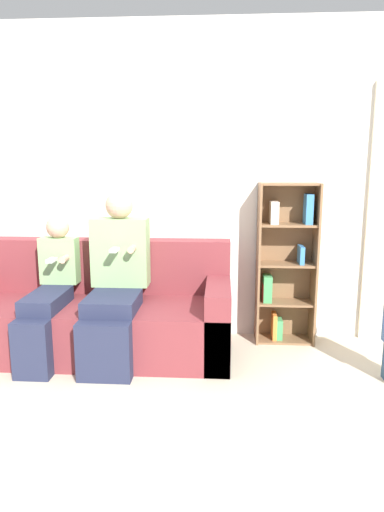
# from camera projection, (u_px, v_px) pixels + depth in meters

# --- Properties ---
(ground_plane) EXTENTS (14.00, 14.00, 0.00)m
(ground_plane) POSITION_uv_depth(u_px,v_px,m) (100.00, 380.00, 3.08)
(ground_plane) COLOR beige
(back_wall) EXTENTS (10.00, 0.06, 2.55)m
(back_wall) POSITION_uv_depth(u_px,v_px,m) (124.00, 184.00, 3.78)
(back_wall) COLOR silver
(back_wall) RESTS_ON ground_plane
(couch) EXTENTS (2.07, 0.84, 0.83)m
(couch) POSITION_uv_depth(u_px,v_px,m) (96.00, 314.00, 3.55)
(couch) COLOR maroon
(couch) RESTS_ON ground_plane
(adult_seated) EXTENTS (0.43, 0.75, 1.23)m
(adult_seated) POSITION_uv_depth(u_px,v_px,m) (116.00, 275.00, 3.35)
(adult_seated) COLOR #232842
(adult_seated) RESTS_ON ground_plane
(child_seated) EXTENTS (0.29, 0.76, 1.04)m
(child_seated) POSITION_uv_depth(u_px,v_px,m) (49.00, 290.00, 3.36)
(child_seated) COLOR #232842
(child_seated) RESTS_ON ground_plane
(bookshelf) EXTENTS (0.47, 0.25, 1.29)m
(bookshelf) POSITION_uv_depth(u_px,v_px,m) (285.00, 264.00, 3.69)
(bookshelf) COLOR brown
(bookshelf) RESTS_ON ground_plane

